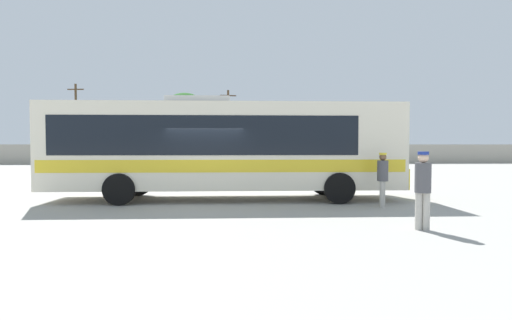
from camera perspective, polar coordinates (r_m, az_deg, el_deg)
ground_plane at (r=23.89m, az=-5.47°, el=-2.56°), size 300.00×300.00×0.00m
perimeter_wall at (r=41.72m, az=-4.53°, el=0.84°), size 80.00×0.30×2.03m
coach_bus_cream_yellow at (r=14.33m, az=-4.99°, el=2.08°), size 12.39×2.85×3.64m
attendant_by_bus_door at (r=13.21m, az=17.62°, el=-2.20°), size 0.46×0.46×1.71m
passenger_waiting_on_apron at (r=9.93m, az=22.70°, el=-3.37°), size 0.47×0.47×1.81m
parked_car_leftmost_grey at (r=40.19m, az=-17.99°, el=0.35°), size 4.58×2.02×1.45m
parked_car_second_maroon at (r=39.33m, az=-10.05°, el=0.39°), size 4.55×2.28×1.46m
parked_car_third_dark_blue at (r=38.28m, az=-1.35°, el=0.35°), size 4.44×2.20×1.42m
parked_car_rightmost_red at (r=39.98m, az=8.89°, el=0.41°), size 4.52×2.01×1.43m
utility_pole_near at (r=44.99m, az=-3.99°, el=5.03°), size 1.79×0.44×8.09m
utility_pole_far at (r=48.40m, az=-24.28°, el=4.99°), size 1.80×0.31×8.67m
roadside_tree_left at (r=47.73m, az=-21.49°, el=4.62°), size 4.46×4.46×6.04m
roadside_tree_midleft at (r=46.92m, az=-10.11°, el=6.60°), size 5.42×5.42×7.94m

